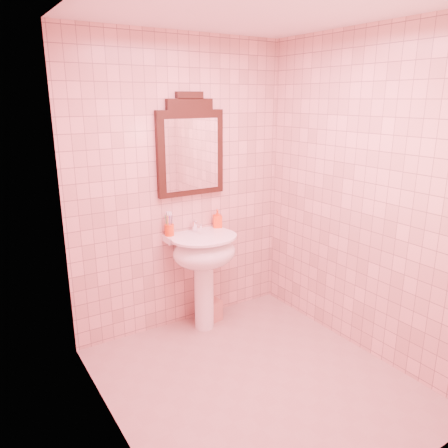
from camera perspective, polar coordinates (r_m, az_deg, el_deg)
floor at (r=3.40m, az=4.09°, el=-19.75°), size 2.20×2.20×0.00m
back_wall at (r=3.76m, az=-5.55°, el=4.74°), size 2.00×0.02×2.50m
pedestal_sink at (r=3.77m, az=-2.63°, el=-4.51°), size 0.58×0.58×0.86m
faucet at (r=3.80m, az=-3.71°, el=-0.24°), size 0.04×0.16×0.11m
mirror at (r=3.73m, az=-4.38°, el=9.79°), size 0.61×0.06×0.86m
toothbrush_cup at (r=3.73m, az=-7.15°, el=-0.73°), size 0.08×0.08×0.18m
soap_dispenser at (r=3.93m, az=-0.87°, el=0.72°), size 0.10×0.10×0.17m
towel at (r=4.11m, az=-1.49°, el=-11.27°), size 0.17×0.13×0.19m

